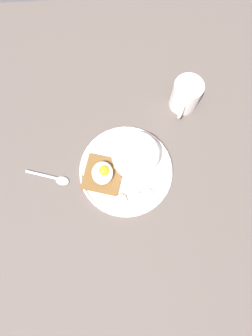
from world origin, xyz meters
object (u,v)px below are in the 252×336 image
object	(u,v)px
banana_slice_back	(121,201)
spoon	(53,179)
banana_slice_front	(146,195)
coffee_mug	(185,96)
poached_egg	(103,172)
toast_slice	(103,175)
oatmeal_bowl	(135,156)
banana_slice_left	(133,196)

from	to	relation	value
banana_slice_back	spoon	distance (cm)	19.47
banana_slice_front	coffee_mug	bearing A→B (deg)	-25.70
banana_slice_back	poached_egg	bearing A→B (deg)	29.99
toast_slice	coffee_mug	world-z (taller)	coffee_mug
banana_slice_front	banana_slice_back	distance (cm)	6.85
poached_egg	spoon	distance (cm)	14.19
oatmeal_bowl	toast_slice	size ratio (longest dim) A/B	0.99
banana_slice_front	banana_slice_left	size ratio (longest dim) A/B	1.05
spoon	coffee_mug	bearing A→B (deg)	-61.67
banana_slice_front	banana_slice_back	bearing A→B (deg)	98.52
oatmeal_bowl	spoon	size ratio (longest dim) A/B	1.02
oatmeal_bowl	poached_egg	xyz separation A→B (cm)	(-3.81, 8.62, -0.15)
oatmeal_bowl	banana_slice_back	size ratio (longest dim) A/B	3.23
toast_slice	banana_slice_front	distance (cm)	12.73
banana_slice_left	banana_slice_back	xyz separation A→B (cm)	(-1.13, 3.31, 0.17)
coffee_mug	spoon	world-z (taller)	coffee_mug
banana_slice_back	coffee_mug	size ratio (longest dim) A/B	0.34
toast_slice	banana_slice_front	size ratio (longest dim) A/B	2.59
oatmeal_bowl	poached_egg	world-z (taller)	oatmeal_bowl
toast_slice	coffee_mug	size ratio (longest dim) A/B	1.11
poached_egg	banana_slice_left	distance (cm)	9.95
toast_slice	coffee_mug	xyz separation A→B (cm)	(20.32, -23.88, 3.17)
toast_slice	poached_egg	xyz separation A→B (cm)	(0.07, -0.12, 2.15)
banana_slice_back	banana_slice_front	bearing A→B (deg)	-81.48
banana_slice_back	oatmeal_bowl	bearing A→B (deg)	-21.66
coffee_mug	spoon	xyz separation A→B (cm)	(-20.24, 37.55, -4.37)
banana_slice_back	spoon	xyz separation A→B (cm)	(7.31, 18.00, -1.41)
oatmeal_bowl	poached_egg	distance (cm)	9.42
banana_slice_left	spoon	bearing A→B (deg)	73.83
poached_egg	banana_slice_left	size ratio (longest dim) A/B	1.65
toast_slice	banana_slice_left	bearing A→B (deg)	-128.58
oatmeal_bowl	coffee_mug	xyz separation A→B (cm)	(16.45, -15.14, 0.87)
toast_slice	spoon	xyz separation A→B (cm)	(0.08, 13.66, -1.20)
banana_slice_left	coffee_mug	size ratio (longest dim) A/B	0.41
coffee_mug	spoon	size ratio (longest dim) A/B	0.92
spoon	oatmeal_bowl	bearing A→B (deg)	-80.38
banana_slice_left	oatmeal_bowl	bearing A→B (deg)	-6.27
oatmeal_bowl	banana_slice_front	size ratio (longest dim) A/B	2.58
toast_slice	banana_slice_back	distance (cm)	8.43
banana_slice_back	coffee_mug	distance (cm)	33.91
banana_slice_back	coffee_mug	bearing A→B (deg)	-35.36
toast_slice	spoon	size ratio (longest dim) A/B	1.02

